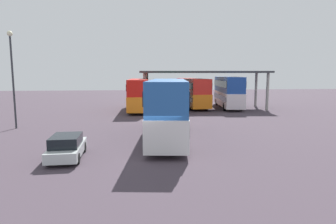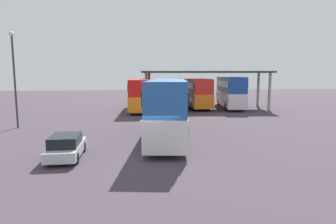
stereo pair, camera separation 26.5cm
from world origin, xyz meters
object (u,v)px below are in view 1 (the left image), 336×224
Objects in this scene: double_decker_far_right at (192,91)px; lamppost_tall at (12,69)px; double_decker_end_of_row at (228,91)px; double_decker_mid_row at (167,93)px; parked_hatchback at (67,147)px; double_decker_near_canopy at (139,93)px; double_decker_main at (168,107)px.

double_decker_far_right is 1.38× the size of lamppost_tall.
double_decker_mid_row is at bearing 106.41° from double_decker_end_of_row.
double_decker_mid_row is at bearing 124.12° from double_decker_far_right.
parked_hatchback is 27.29m from double_decker_far_right.
lamppost_tall reaches higher than double_decker_near_canopy.
double_decker_near_canopy reaches higher than parked_hatchback.
double_decker_far_right is at bearing -28.05° from parked_hatchback.
double_decker_far_right is at bearing 38.37° from lamppost_tall.
double_decker_mid_row is at bearing -22.35° from parked_hatchback.
double_decker_near_canopy is 12.64m from double_decker_end_of_row.
parked_hatchback is at bearing 151.51° from double_decker_far_right.
double_decker_mid_row is at bearing -88.13° from double_decker_near_canopy.
double_decker_mid_row is 18.91m from lamppost_tall.
double_decker_main reaches higher than double_decker_mid_row.
double_decker_mid_row reaches higher than parked_hatchback.
double_decker_near_canopy is 1.09× the size of double_decker_mid_row.
parked_hatchback is at bearing 156.87° from double_decker_mid_row.
lamppost_tall is (-6.58, 9.83, 4.52)m from parked_hatchback.
double_decker_far_right reaches higher than double_decker_mid_row.
double_decker_near_canopy is (-1.93, 17.34, -0.13)m from double_decker_main.
double_decker_end_of_row reaches higher than parked_hatchback.
parked_hatchback is 28.54m from double_decker_end_of_row.
parked_hatchback is at bearing 171.22° from double_decker_near_canopy.
double_decker_main is 0.99× the size of double_decker_far_right.
double_decker_main is at bearing -23.69° from lamppost_tall.
double_decker_far_right is (5.75, 20.26, -0.11)m from double_decker_main.
double_decker_end_of_row is at bearing -109.49° from double_decker_far_right.
lamppost_tall is (-14.54, -11.71, 2.98)m from double_decker_mid_row.
lamppost_tall is at bearing 73.69° from double_decker_main.
double_decker_end_of_row is at bearing -22.13° from double_decker_main.
double_decker_near_canopy is at bearing -13.22° from parked_hatchback.
double_decker_far_right is (11.94, 24.49, 1.58)m from parked_hatchback.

